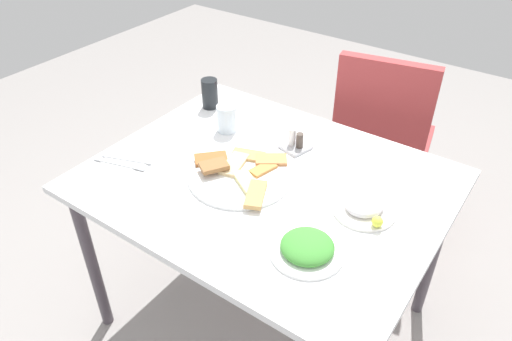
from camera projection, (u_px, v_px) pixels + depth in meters
name	position (u px, v px, depth m)	size (l,w,h in m)	color
ground_plane	(264.00, 314.00, 2.03)	(6.00, 6.00, 0.00)	gray
dining_table	(266.00, 195.00, 1.65)	(1.14, 0.92, 0.72)	white
dining_chair	(382.00, 134.00, 2.18)	(0.49, 0.50, 0.93)	#A13435
pide_platter	(241.00, 174.00, 1.61)	(0.37, 0.35, 0.04)	white
salad_plate_greens	(365.00, 207.00, 1.46)	(0.19, 0.19, 0.05)	white
salad_plate_rice	(307.00, 248.00, 1.32)	(0.21, 0.21, 0.05)	white
soda_can	(210.00, 94.00, 1.97)	(0.07, 0.07, 0.12)	black
drinking_glass	(227.00, 118.00, 1.82)	(0.08, 0.08, 0.10)	silver
paper_napkin	(123.00, 162.00, 1.68)	(0.13, 0.13, 0.00)	white
fork	(119.00, 164.00, 1.66)	(0.20, 0.02, 0.01)	silver
spoon	(127.00, 159.00, 1.69)	(0.19, 0.02, 0.01)	silver
condiment_caddy	(295.00, 143.00, 1.74)	(0.11, 0.11, 0.08)	#B2B2B7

